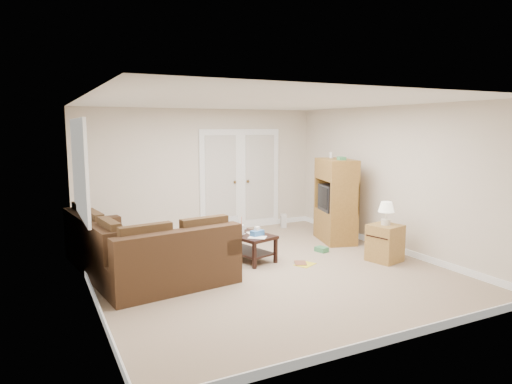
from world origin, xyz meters
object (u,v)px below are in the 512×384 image
coffee_table (244,245)px  tv_armoire (335,200)px  side_cabinet (385,240)px  sectional_sofa (136,255)px

coffee_table → tv_armoire: size_ratio=0.70×
coffee_table → side_cabinet: (1.98, -1.12, 0.11)m
side_cabinet → coffee_table: bearing=136.3°
tv_armoire → side_cabinet: tv_armoire is taller
sectional_sofa → tv_armoire: tv_armoire is taller
coffee_table → tv_armoire: 2.14m
coffee_table → side_cabinet: bearing=-45.7°
coffee_table → side_cabinet: size_ratio=1.21×
coffee_table → side_cabinet: side_cabinet is taller
tv_armoire → side_cabinet: bearing=-77.1°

